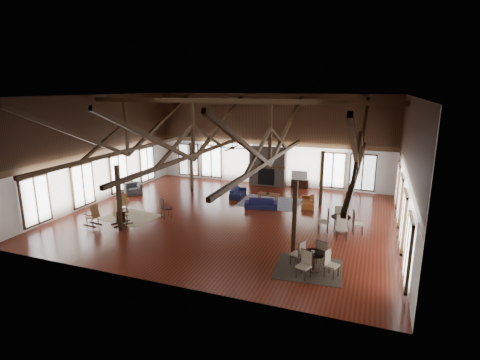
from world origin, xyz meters
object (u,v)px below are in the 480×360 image
(sofa_orange, at_px, (308,201))
(armchair, at_px, (133,189))
(sofa_navy_front, at_px, (261,204))
(coffee_table, at_px, (268,195))
(tv_console, at_px, (300,184))
(cafe_table_far, at_px, (341,221))
(cafe_table_near, at_px, (314,258))
(sofa_navy_left, at_px, (238,192))

(sofa_orange, relative_size, armchair, 1.69)
(sofa_navy_front, height_order, coffee_table, sofa_navy_front)
(coffee_table, bearing_deg, tv_console, 77.52)
(cafe_table_far, xyz_separation_m, tv_console, (-3.25, 7.02, -0.25))
(coffee_table, distance_m, armchair, 8.32)
(sofa_orange, relative_size, tv_console, 1.57)
(sofa_orange, xyz_separation_m, cafe_table_near, (1.55, -7.48, 0.23))
(armchair, distance_m, cafe_table_near, 13.48)
(sofa_navy_left, relative_size, sofa_orange, 1.01)
(sofa_navy_front, distance_m, cafe_table_far, 4.85)
(coffee_table, bearing_deg, sofa_orange, 4.52)
(coffee_table, xyz_separation_m, cafe_table_far, (4.38, -3.44, 0.13))
(sofa_navy_front, xyz_separation_m, cafe_table_near, (3.86, -6.14, 0.22))
(sofa_orange, xyz_separation_m, armchair, (-10.50, -1.44, 0.08))
(cafe_table_near, bearing_deg, cafe_table_far, 82.72)
(armchair, bearing_deg, cafe_table_near, -74.80)
(sofa_navy_front, distance_m, armchair, 8.19)
(sofa_navy_front, bearing_deg, tv_console, 63.45)
(sofa_navy_left, bearing_deg, cafe_table_far, -127.53)
(sofa_orange, height_order, cafe_table_near, cafe_table_near)
(armchair, distance_m, cafe_table_far, 12.72)
(sofa_navy_front, xyz_separation_m, sofa_navy_left, (-1.98, 1.71, -0.00))
(sofa_navy_left, distance_m, sofa_orange, 4.31)
(coffee_table, xyz_separation_m, armchair, (-8.19, -1.46, -0.06))
(tv_console, bearing_deg, cafe_table_near, -76.14)
(cafe_table_near, distance_m, tv_console, 11.41)
(coffee_table, relative_size, cafe_table_near, 0.66)
(coffee_table, bearing_deg, cafe_table_far, -33.19)
(sofa_orange, distance_m, cafe_table_far, 4.01)
(sofa_navy_front, height_order, sofa_navy_left, sofa_navy_front)
(cafe_table_far, relative_size, tv_console, 1.86)
(sofa_navy_left, xyz_separation_m, coffee_table, (1.98, -0.35, 0.14))
(armchair, xyz_separation_m, tv_console, (9.32, 5.04, -0.06))
(tv_console, bearing_deg, sofa_orange, -71.81)
(sofa_navy_left, bearing_deg, sofa_navy_front, -137.50)
(cafe_table_near, relative_size, cafe_table_far, 0.91)
(sofa_navy_front, relative_size, sofa_navy_left, 1.01)
(armchair, relative_size, cafe_table_near, 0.55)
(sofa_navy_front, bearing_deg, cafe_table_near, -71.58)
(sofa_navy_front, height_order, armchair, armchair)
(armchair, bearing_deg, tv_console, -19.76)
(sofa_navy_left, height_order, cafe_table_far, cafe_table_far)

